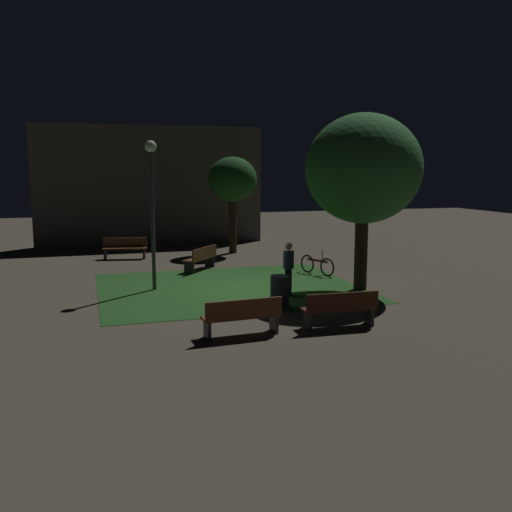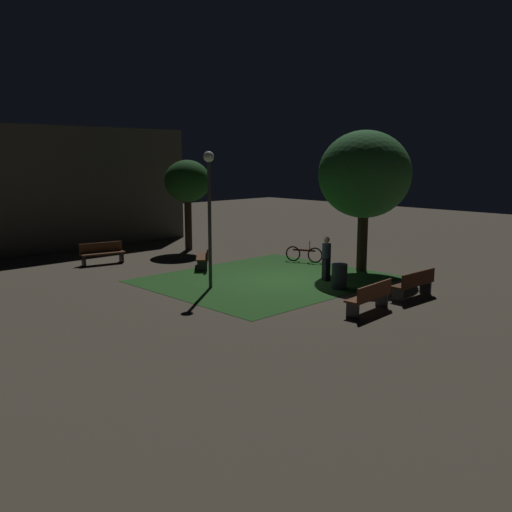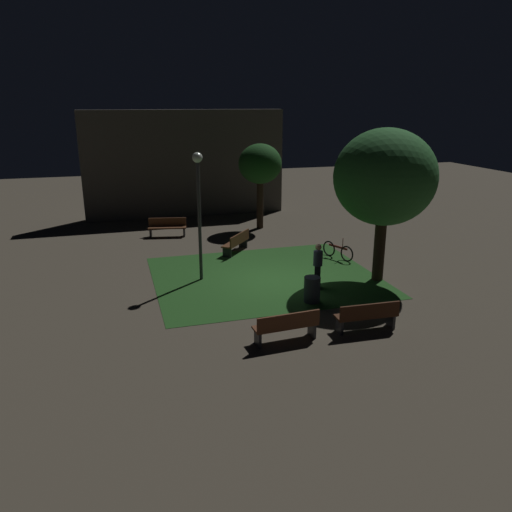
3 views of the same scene
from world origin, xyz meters
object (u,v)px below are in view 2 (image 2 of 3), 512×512
bench_path_side (414,283)px  lamp_post_path_center (209,196)px  bench_front_right (102,252)px  pedestrian (326,258)px  bench_corner (370,296)px  tree_back_left (187,182)px  bench_lawn_edge (204,256)px  tree_back_right (364,175)px  trash_bin (339,276)px  bicycle (304,254)px

bench_path_side → lamp_post_path_center: (-3.74, 5.57, 2.64)m
bench_front_right → pedestrian: size_ratio=1.15×
bench_front_right → bench_corner: bearing=-81.6°
tree_back_left → lamp_post_path_center: (-4.30, -6.87, -0.11)m
bench_lawn_edge → tree_back_left: tree_back_left is taller
tree_back_right → lamp_post_path_center: bearing=163.5°
bench_front_right → lamp_post_path_center: (0.47, -6.54, 2.64)m
bench_path_side → lamp_post_path_center: lamp_post_path_center is taller
trash_bin → bicycle: bicycle is taller
tree_back_left → trash_bin: bearing=-97.0°
trash_bin → pedestrian: 1.34m
tree_back_right → pedestrian: bearing=-175.4°
pedestrian → tree_back_right: bearing=4.6°
bench_front_right → tree_back_left: (4.77, 0.33, 2.75)m
bench_path_side → bicycle: bearing=71.7°
bench_corner → bench_front_right: 12.24m
bench_lawn_edge → pedestrian: pedestrian is taller
bench_lawn_edge → tree_back_right: tree_back_right is taller
tree_back_left → trash_bin: tree_back_left is taller
bench_path_side → bicycle: (2.14, 6.47, -0.14)m
bench_corner → bench_lawn_edge: bearing=84.9°
bench_path_side → tree_back_left: (0.56, 12.44, 2.75)m
bench_path_side → tree_back_left: tree_back_left is taller
tree_back_left → tree_back_right: 8.92m
tree_back_left → bicycle: (1.58, -5.97, -2.88)m
lamp_post_path_center → bench_path_side: bearing=-56.1°
bench_lawn_edge → trash_bin: 6.12m
bench_path_side → lamp_post_path_center: bearing=123.9°
tree_back_right → trash_bin: size_ratio=6.37×
bench_front_right → tree_back_right: (6.65, -8.37, 3.25)m
lamp_post_path_center → bicycle: lamp_post_path_center is taller
bench_path_side → bench_front_right: (-4.21, 12.10, 0.00)m
bicycle → tree_back_right: bearing=-83.7°
bench_corner → tree_back_right: tree_back_right is taller
bench_path_side → bench_lawn_edge: 8.64m
lamp_post_path_center → pedestrian: size_ratio=2.86×
bench_corner → tree_back_right: size_ratio=0.34×
bench_front_right → lamp_post_path_center: bearing=-85.9°
bench_front_right → lamp_post_path_center: 7.07m
bench_front_right → tree_back_left: bearing=4.0°
bench_front_right → bench_lawn_edge: size_ratio=1.10×
bench_front_right → bicycle: bicycle is taller
bench_front_right → bench_lawn_edge: 4.43m
bench_corner → bicycle: bearing=54.8°
tree_back_right → bicycle: size_ratio=3.54×
tree_back_right → bench_path_side: bearing=-123.2°
bench_corner → bench_lawn_edge: (0.76, 8.48, 0.00)m
lamp_post_path_center → pedestrian: 4.81m
tree_back_left → bicycle: bearing=-75.2°
bench_front_right → pedestrian: pedestrian is taller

